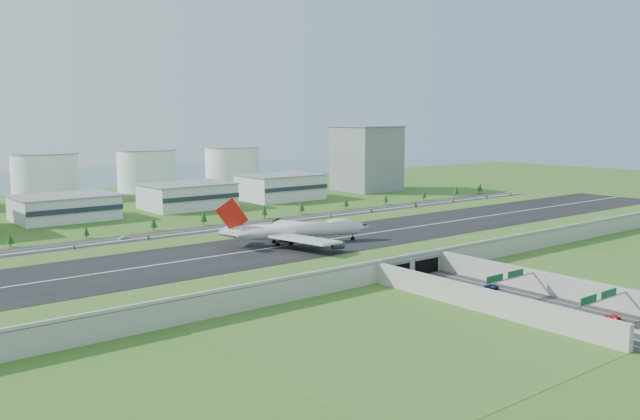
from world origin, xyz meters
TOP-DOWN VIEW (x-y plane):
  - ground at (0.00, 0.00)m, footprint 1200.00×1200.00m
  - airfield_deck at (0.00, -0.09)m, footprint 520.00×100.00m
  - underpass_road at (0.00, -99.42)m, footprint 38.80×120.40m
  - sign_gantry_near at (0.00, -95.04)m, footprint 38.70×0.70m
  - sign_gantry_far at (0.00, -130.04)m, footprint 38.70×0.70m
  - north_expressway at (0.00, 95.00)m, footprint 560.00×36.00m
  - tree_row at (3.98, 97.91)m, footprint 496.99×48.72m
  - hangar_mid_a at (-60.00, 190.00)m, footprint 58.00×42.00m
  - hangar_mid_b at (25.00, 190.00)m, footprint 58.00×42.00m
  - hangar_mid_c at (105.00, 190.00)m, footprint 58.00×42.00m
  - office_tower at (200.00, 195.00)m, footprint 46.00×46.00m
  - fuel_tank_b at (-35.00, 310.00)m, footprint 50.00×50.00m
  - fuel_tank_c at (50.00, 310.00)m, footprint 50.00×50.00m
  - fuel_tank_d at (135.00, 310.00)m, footprint 50.00×50.00m
  - bay_water at (0.00, 480.00)m, footprint 1200.00×260.00m
  - boeing_747 at (-19.70, 1.76)m, footprint 67.90×63.00m
  - car_0 at (-9.64, -93.90)m, footprint 2.61×4.57m
  - car_1 at (-11.60, -119.57)m, footprint 1.99×5.05m
  - car_2 at (8.76, -82.70)m, footprint 3.32×6.07m
  - car_3 at (7.28, -131.11)m, footprint 3.62×5.98m
  - car_5 at (41.14, 102.73)m, footprint 4.39×1.92m
  - car_6 at (141.96, 86.84)m, footprint 6.08×4.07m
  - car_7 at (-58.97, 102.16)m, footprint 6.13×3.48m

SIDE VIEW (x-z plane):
  - ground at x=0.00m, z-range 0.00..0.00m
  - bay_water at x=0.00m, z-range 0.00..0.06m
  - north_expressway at x=0.00m, z-range 0.00..0.12m
  - car_5 at x=41.14m, z-range 0.12..1.52m
  - car_0 at x=-9.64m, z-range 0.12..1.58m
  - car_6 at x=141.96m, z-range 0.12..1.67m
  - car_2 at x=8.76m, z-range 0.12..1.73m
  - car_3 at x=7.28m, z-range 0.12..1.74m
  - car_1 at x=-11.60m, z-range 0.12..1.76m
  - car_7 at x=-58.97m, z-range 0.12..1.80m
  - underpass_road at x=0.00m, z-range -0.57..7.43m
  - airfield_deck at x=0.00m, z-range -0.48..8.72m
  - tree_row at x=3.98m, z-range 0.47..8.95m
  - sign_gantry_near at x=0.00m, z-range 2.05..11.85m
  - sign_gantry_far at x=0.00m, z-range 2.05..11.85m
  - hangar_mid_a at x=-60.00m, z-range 0.00..15.00m
  - hangar_mid_b at x=25.00m, z-range 0.00..17.00m
  - hangar_mid_c at x=105.00m, z-range 0.00..19.00m
  - boeing_747 at x=-19.70m, z-range 3.22..25.24m
  - fuel_tank_b at x=-35.00m, z-range 0.00..35.00m
  - fuel_tank_c at x=50.00m, z-range 0.00..35.00m
  - fuel_tank_d at x=135.00m, z-range 0.00..35.00m
  - office_tower at x=200.00m, z-range 0.00..55.00m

